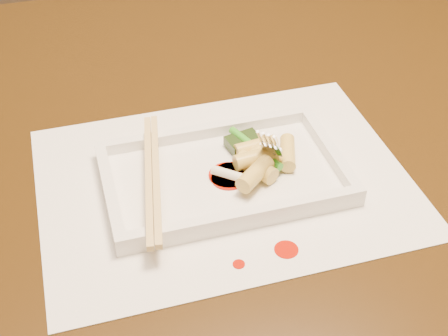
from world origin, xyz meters
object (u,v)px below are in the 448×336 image
object	(u,v)px
table	(235,199)
chopstick_a	(149,177)
placemat	(224,181)
fork	(283,100)
plate_base	(224,178)

from	to	relation	value
table	chopstick_a	world-z (taller)	chopstick_a
placemat	fork	bearing A→B (deg)	14.42
table	fork	xyz separation A→B (m)	(0.03, -0.05, 0.18)
table	placemat	distance (m)	0.13
table	chopstick_a	bearing A→B (deg)	-148.38
chopstick_a	fork	size ratio (longest dim) A/B	1.46
placemat	chopstick_a	bearing A→B (deg)	-180.00
chopstick_a	fork	world-z (taller)	fork
plate_base	chopstick_a	xyz separation A→B (m)	(-0.08, 0.00, 0.02)
placemat	plate_base	distance (m)	0.00
table	plate_base	distance (m)	0.13
plate_base	fork	bearing A→B (deg)	14.42
plate_base	chopstick_a	bearing A→B (deg)	180.00
placemat	fork	world-z (taller)	fork
plate_base	placemat	bearing A→B (deg)	116.57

